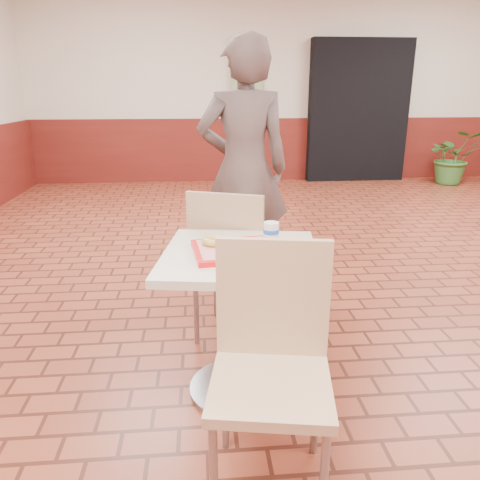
{
  "coord_description": "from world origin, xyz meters",
  "views": [
    {
      "loc": [
        -1.38,
        -2.69,
        1.46
      ],
      "look_at": [
        -1.2,
        -0.68,
        0.8
      ],
      "focal_mm": 35.0,
      "sensor_mm": 36.0,
      "label": 1
    }
  ],
  "objects": [
    {
      "name": "room_shell",
      "position": [
        0.0,
        0.0,
        1.5
      ],
      "size": [
        8.01,
        10.01,
        3.01
      ],
      "color": "brown",
      "rests_on": "ground"
    },
    {
      "name": "wainscot_band",
      "position": [
        0.0,
        0.0,
        0.5
      ],
      "size": [
        8.0,
        10.0,
        1.0
      ],
      "color": "#5B1711",
      "rests_on": "ground"
    },
    {
      "name": "corridor_doorway",
      "position": [
        1.2,
        4.88,
        1.1
      ],
      "size": [
        1.6,
        0.22,
        2.2
      ],
      "primitive_type": "cube",
      "color": "black",
      "rests_on": "ground"
    },
    {
      "name": "promo_poster",
      "position": [
        -0.6,
        4.94,
        1.6
      ],
      "size": [
        0.5,
        0.03,
        1.2
      ],
      "primitive_type": "cube",
      "color": "gray",
      "rests_on": "wainscot_band"
    },
    {
      "name": "main_table",
      "position": [
        -1.2,
        -0.68,
        0.5
      ],
      "size": [
        0.7,
        0.7,
        0.74
      ],
      "rotation": [
        0.0,
        0.0,
        -0.15
      ],
      "color": "beige",
      "rests_on": "ground"
    },
    {
      "name": "chair_main_front",
      "position": [
        -1.13,
        -1.2,
        0.52
      ],
      "size": [
        0.5,
        0.5,
        0.93
      ],
      "rotation": [
        0.0,
        0.0,
        -0.17
      ],
      "color": "tan",
      "rests_on": "ground"
    },
    {
      "name": "chair_main_back",
      "position": [
        -1.21,
        -0.16,
        0.52
      ],
      "size": [
        0.55,
        0.55,
        0.93
      ],
      "rotation": [
        0.0,
        0.0,
        2.79
      ],
      "color": "tan",
      "rests_on": "ground"
    },
    {
      "name": "customer",
      "position": [
        -1.06,
        0.63,
        0.9
      ],
      "size": [
        0.68,
        0.47,
        1.81
      ],
      "primitive_type": "imported",
      "rotation": [
        0.0,
        0.0,
        3.19
      ],
      "color": "brown",
      "rests_on": "ground"
    },
    {
      "name": "serving_tray",
      "position": [
        -1.2,
        -0.68,
        0.75
      ],
      "size": [
        0.42,
        0.33,
        0.03
      ],
      "rotation": [
        0.0,
        0.0,
        0.11
      ],
      "color": "red",
      "rests_on": "main_table"
    },
    {
      "name": "ring_donut",
      "position": [
        -1.32,
        -0.63,
        0.78
      ],
      "size": [
        0.14,
        0.14,
        0.03
      ],
      "primitive_type": "torus",
      "rotation": [
        0.0,
        0.0,
        0.36
      ],
      "color": "gold",
      "rests_on": "serving_tray"
    },
    {
      "name": "long_john_donut",
      "position": [
        -1.15,
        -0.73,
        0.79
      ],
      "size": [
        0.15,
        0.12,
        0.04
      ],
      "rotation": [
        0.0,
        0.0,
        -0.44
      ],
      "color": "#C07538",
      "rests_on": "serving_tray"
    },
    {
      "name": "paper_cup",
      "position": [
        -1.05,
        -0.61,
        0.81
      ],
      "size": [
        0.07,
        0.07,
        0.09
      ],
      "rotation": [
        0.0,
        0.0,
        0.42
      ],
      "color": "silver",
      "rests_on": "serving_tray"
    },
    {
      "name": "potted_plant",
      "position": [
        2.63,
        4.4,
        0.42
      ],
      "size": [
        0.85,
        0.77,
        0.85
      ],
      "primitive_type": "imported",
      "rotation": [
        0.0,
        0.0,
        -0.15
      ],
      "color": "#356E2C",
      "rests_on": "ground"
    }
  ]
}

